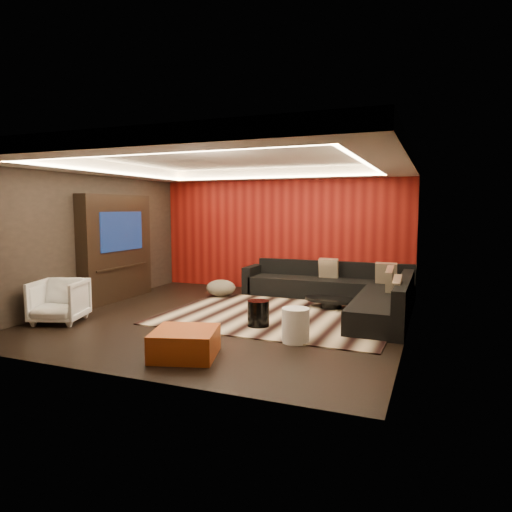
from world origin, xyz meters
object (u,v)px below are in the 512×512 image
at_px(armchair, 59,301).
at_px(sectional_sofa, 346,292).
at_px(drum_stool, 258,313).
at_px(orange_ottoman, 185,343).
at_px(coffee_table, 331,303).
at_px(white_side_table, 296,325).

distance_m(armchair, sectional_sofa, 5.31).
xyz_separation_m(armchair, sectional_sofa, (4.23, 3.20, -0.10)).
distance_m(drum_stool, armchair, 3.37).
xyz_separation_m(orange_ottoman, sectional_sofa, (1.35, 3.97, 0.08)).
bearing_deg(sectional_sofa, armchair, -142.89).
bearing_deg(coffee_table, sectional_sofa, 66.05).
bearing_deg(coffee_table, white_side_table, -89.97).
bearing_deg(sectional_sofa, coffee_table, -113.95).
bearing_deg(white_side_table, drum_stool, 144.47).
bearing_deg(armchair, orange_ottoman, -33.27).
bearing_deg(white_side_table, armchair, -174.58).
xyz_separation_m(drum_stool, orange_ottoman, (-0.35, -1.72, -0.05)).
distance_m(drum_stool, sectional_sofa, 2.46).
relative_size(armchair, sectional_sofa, 0.22).
distance_m(white_side_table, orange_ottoman, 1.63).
xyz_separation_m(white_side_table, armchair, (-4.03, -0.38, 0.12)).
height_order(drum_stool, orange_ottoman, drum_stool).
height_order(coffee_table, armchair, armchair).
bearing_deg(orange_ottoman, coffee_table, 71.96).
xyz_separation_m(drum_stool, sectional_sofa, (1.00, 2.25, 0.03)).
bearing_deg(armchair, coffee_table, 15.95).
bearing_deg(sectional_sofa, orange_ottoman, -108.73).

